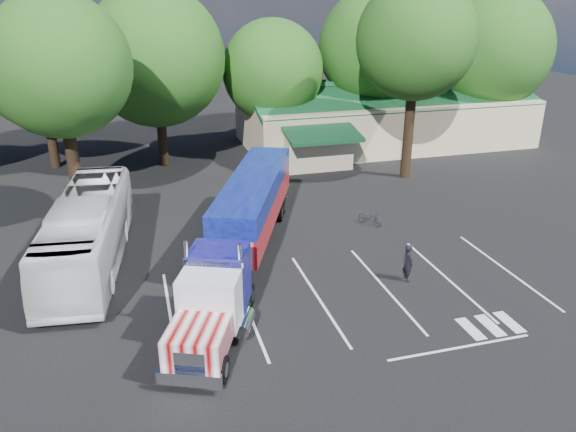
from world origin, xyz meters
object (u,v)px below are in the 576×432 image
object	(u,v)px
tour_bus	(88,231)
bicycle	(370,218)
semi_truck	(245,221)
woman	(408,263)
silver_sedan	(300,158)

from	to	relation	value
tour_bus	bicycle	bearing A→B (deg)	9.71
semi_truck	woman	world-z (taller)	semi_truck
semi_truck	silver_sedan	size ratio (longest dim) A/B	4.73
woman	silver_sedan	xyz separation A→B (m)	(0.50, 18.74, -0.28)
woman	tour_bus	world-z (taller)	tour_bus
semi_truck	woman	bearing A→B (deg)	-7.39
semi_truck	tour_bus	size ratio (longest dim) A/B	1.44
bicycle	tour_bus	world-z (taller)	tour_bus
bicycle	silver_sedan	bearing A→B (deg)	59.71
semi_truck	tour_bus	world-z (taller)	semi_truck
semi_truck	bicycle	world-z (taller)	semi_truck
woman	tour_bus	bearing A→B (deg)	72.29
semi_truck	bicycle	xyz separation A→B (m)	(7.80, 2.65, -1.75)
semi_truck	bicycle	distance (m)	8.43
bicycle	tour_bus	size ratio (longest dim) A/B	0.13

